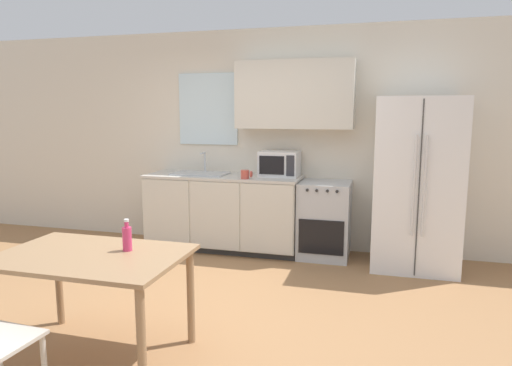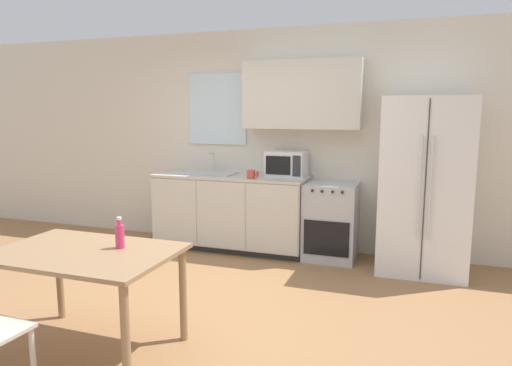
{
  "view_description": "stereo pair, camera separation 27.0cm",
  "coord_description": "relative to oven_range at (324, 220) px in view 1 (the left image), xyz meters",
  "views": [
    {
      "loc": [
        1.46,
        -3.47,
        1.7
      ],
      "look_at": [
        0.36,
        0.52,
        1.05
      ],
      "focal_mm": 32.0,
      "sensor_mm": 36.0,
      "label": 1
    },
    {
      "loc": [
        1.72,
        -3.39,
        1.7
      ],
      "look_at": [
        0.36,
        0.52,
        1.05
      ],
      "focal_mm": 32.0,
      "sensor_mm": 36.0,
      "label": 2
    }
  ],
  "objects": [
    {
      "name": "microwave",
      "position": [
        -0.56,
        0.08,
        0.64
      ],
      "size": [
        0.46,
        0.36,
        0.3
      ],
      "color": "silver",
      "rests_on": "kitchen_counter"
    },
    {
      "name": "coffee_mug",
      "position": [
        -0.89,
        -0.25,
        0.54
      ],
      "size": [
        0.13,
        0.1,
        0.1
      ],
      "color": "#BF4C3F",
      "rests_on": "kitchen_counter"
    },
    {
      "name": "wall_back",
      "position": [
        -0.79,
        0.3,
        0.99
      ],
      "size": [
        12.0,
        0.38,
        2.7
      ],
      "color": "beige",
      "rests_on": "ground_plane"
    },
    {
      "name": "ground_plane",
      "position": [
        -0.85,
        -1.77,
        -0.44
      ],
      "size": [
        12.0,
        12.0,
        0.0
      ],
      "primitive_type": "plane",
      "color": "#9E7047"
    },
    {
      "name": "kitchen_sink",
      "position": [
        -1.55,
        -0.01,
        0.5
      ],
      "size": [
        0.67,
        0.4,
        0.26
      ],
      "color": "#B7BABC",
      "rests_on": "kitchen_counter"
    },
    {
      "name": "refrigerator",
      "position": [
        0.99,
        -0.09,
        0.48
      ],
      "size": [
        0.89,
        0.81,
        1.85
      ],
      "color": "white",
      "rests_on": "ground_plane"
    },
    {
      "name": "drink_bottle",
      "position": [
        -1.07,
        -2.53,
        0.39
      ],
      "size": [
        0.06,
        0.06,
        0.22
      ],
      "color": "#DB386B",
      "rests_on": "dining_table"
    },
    {
      "name": "oven_range",
      "position": [
        0.0,
        0.0,
        0.0
      ],
      "size": [
        0.58,
        0.6,
        0.89
      ],
      "color": "#B7BABC",
      "rests_on": "ground_plane"
    },
    {
      "name": "kitchen_counter",
      "position": [
        -1.24,
        -0.02,
        0.03
      ],
      "size": [
        1.91,
        0.65,
        0.93
      ],
      "color": "#333333",
      "rests_on": "ground_plane"
    },
    {
      "name": "dining_table",
      "position": [
        -1.27,
        -2.66,
        0.2
      ],
      "size": [
        1.26,
        0.84,
        0.74
      ],
      "color": "#997551",
      "rests_on": "ground_plane"
    }
  ]
}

